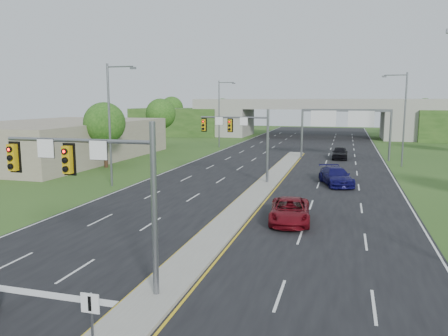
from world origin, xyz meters
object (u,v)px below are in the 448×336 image
(overpass, at_px, (313,121))
(car_far_a, at_px, (290,211))
(keep_right_sign, at_px, (91,315))
(sign_gantry, at_px, (344,120))
(car_far_b, at_px, (336,176))
(signal_mast_near, at_px, (100,179))
(car_far_c, at_px, (340,153))
(signal_mast_far, at_px, (244,133))

(overpass, relative_size, car_far_a, 14.83)
(keep_right_sign, bearing_deg, sign_gantry, 82.30)
(car_far_b, bearing_deg, keep_right_sign, -118.80)
(car_far_b, bearing_deg, signal_mast_near, -125.29)
(keep_right_sign, relative_size, car_far_c, 0.45)
(signal_mast_far, xyz_separation_m, car_far_a, (5.99, -12.57, -3.96))
(signal_mast_far, height_order, keep_right_sign, signal_mast_far)
(sign_gantry, xyz_separation_m, car_far_a, (-2.96, -32.57, -4.47))
(overpass, xyz_separation_m, car_far_a, (3.72, -67.65, -2.78))
(keep_right_sign, xyz_separation_m, overpass, (0.00, 84.53, 2.04))
(signal_mast_near, relative_size, overpass, 0.09)
(signal_mast_near, distance_m, overpass, 80.11)
(signal_mast_near, relative_size, car_far_b, 1.25)
(car_far_b, bearing_deg, overpass, 79.38)
(car_far_a, bearing_deg, car_far_b, 73.76)
(keep_right_sign, distance_m, car_far_a, 17.30)
(signal_mast_near, relative_size, keep_right_sign, 3.18)
(car_far_a, bearing_deg, keep_right_sign, -108.21)
(keep_right_sign, distance_m, sign_gantry, 50.04)
(keep_right_sign, distance_m, car_far_b, 31.27)
(signal_mast_far, relative_size, overpass, 0.09)
(signal_mast_near, distance_m, car_far_b, 27.80)
(sign_gantry, bearing_deg, signal_mast_far, -114.11)
(overpass, bearing_deg, signal_mast_far, -92.35)
(signal_mast_near, height_order, car_far_b, signal_mast_near)
(signal_mast_far, height_order, car_far_c, signal_mast_far)
(signal_mast_near, bearing_deg, overpass, 88.38)
(car_far_a, height_order, car_far_c, car_far_c)
(signal_mast_far, height_order, overpass, overpass)
(car_far_b, bearing_deg, car_far_a, -117.71)
(sign_gantry, relative_size, car_far_a, 2.15)
(signal_mast_near, distance_m, car_far_c, 46.09)
(sign_gantry, distance_m, car_far_b, 19.33)
(signal_mast_far, height_order, car_far_a, signal_mast_far)
(signal_mast_near, relative_size, car_far_a, 1.30)
(signal_mast_far, bearing_deg, keep_right_sign, -85.61)
(sign_gantry, distance_m, car_far_c, 4.41)
(signal_mast_near, distance_m, signal_mast_far, 25.00)
(keep_right_sign, bearing_deg, car_far_a, 77.56)
(car_far_b, bearing_deg, sign_gantry, 71.48)
(car_far_a, relative_size, car_far_b, 0.96)
(car_far_c, bearing_deg, car_far_b, -89.93)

